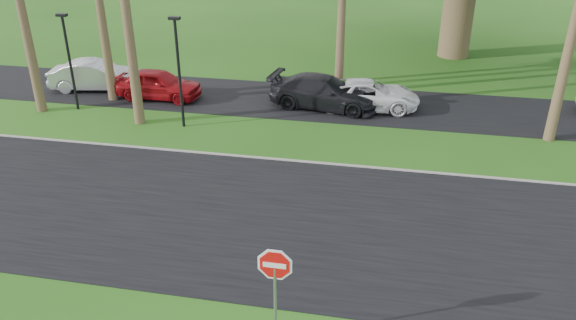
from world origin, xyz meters
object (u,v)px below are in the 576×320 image
(car_red, at_px, (158,84))
(car_dark, at_px, (324,92))
(car_minivan, at_px, (368,95))
(car_silver, at_px, (96,76))
(stop_sign_near, at_px, (275,277))

(car_red, bearing_deg, car_dark, -86.29)
(car_red, xyz_separation_m, car_dark, (7.98, 0.28, 0.03))
(car_dark, distance_m, car_minivan, 2.01)
(car_red, distance_m, car_dark, 7.98)
(car_silver, distance_m, car_minivan, 13.51)
(car_dark, bearing_deg, car_minivan, -73.82)
(car_silver, bearing_deg, stop_sign_near, -151.54)
(stop_sign_near, bearing_deg, car_dark, 93.57)
(car_silver, xyz_separation_m, car_red, (3.54, -0.59, -0.02))
(car_red, bearing_deg, car_minivan, -85.01)
(car_red, xyz_separation_m, car_minivan, (9.97, 0.57, -0.06))
(car_dark, bearing_deg, car_red, 99.83)
(stop_sign_near, relative_size, car_red, 0.63)
(car_dark, height_order, car_minivan, car_dark)
(car_silver, relative_size, car_minivan, 0.95)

